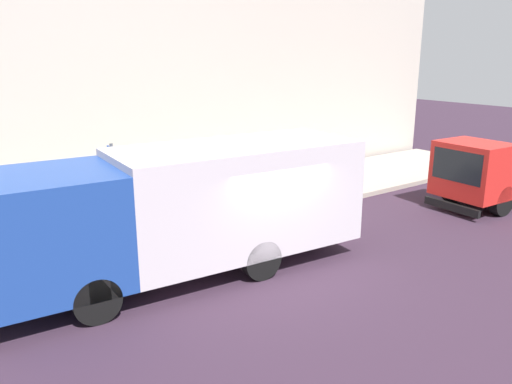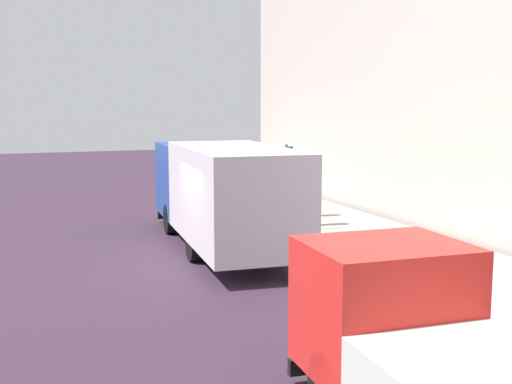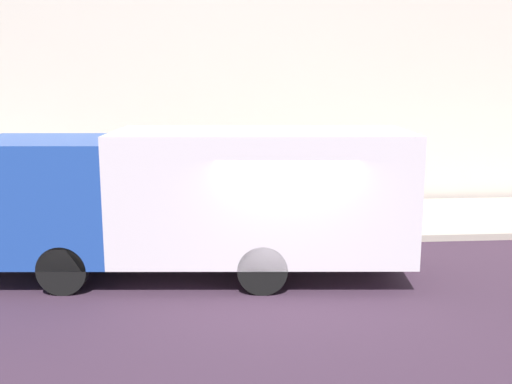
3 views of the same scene
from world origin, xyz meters
The scene contains 9 objects.
ground centered at (0.00, 0.00, 0.00)m, with size 80.00×80.00×0.00m, color #352334.
sidewalk centered at (5.14, 0.00, 0.08)m, with size 4.28×30.00×0.17m, color #A59C8F.
building_facade centered at (7.78, 0.00, 5.70)m, with size 0.50×30.00×11.40m, color beige.
large_utility_truck centered at (1.03, 1.65, 1.64)m, with size 3.07×8.68×2.91m.
small_flatbed_truck centered at (-0.03, -9.47, 1.07)m, with size 2.33×5.54×2.22m.
pedestrian_walking centered at (5.06, 4.44, 1.07)m, with size 0.43×0.43×1.72m.
pedestrian_standing centered at (4.56, 2.88, 1.03)m, with size 0.50×0.50×1.65m.
traffic_cone_orange centered at (3.71, 4.31, 0.46)m, with size 0.41×0.41×0.59m, color orange.
street_sign_post centered at (3.32, 2.41, 1.72)m, with size 0.44×0.08×2.64m.
Camera 1 is at (-8.69, 6.79, 4.98)m, focal length 35.92 mm.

